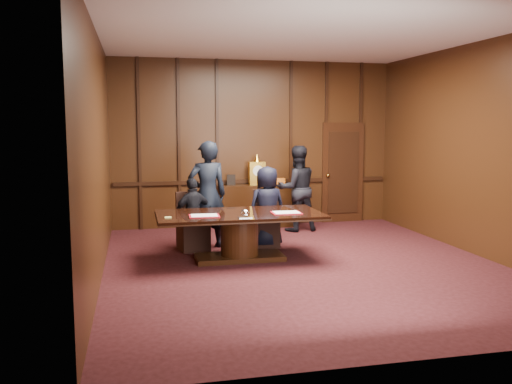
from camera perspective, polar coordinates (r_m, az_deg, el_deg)
room at (r=8.35m, az=5.29°, el=4.13°), size 7.00×7.04×3.50m
sideboard at (r=11.46m, az=0.10°, el=-1.27°), size 1.60×0.45×1.54m
conference_table at (r=8.65m, az=-1.75°, el=-3.85°), size 2.62×1.32×0.76m
folder_left at (r=8.32m, az=-5.47°, el=-2.51°), size 0.48×0.36×0.02m
folder_right at (r=8.59m, az=3.21°, el=-2.19°), size 0.47×0.35×0.02m
inkstand at (r=8.16m, az=-1.16°, el=-2.33°), size 0.20×0.14×0.12m
notepad at (r=8.25m, az=-9.25°, el=-2.66°), size 0.10×0.08×0.01m
chair_left at (r=9.45m, az=-6.67°, el=-4.30°), size 0.56×0.56×0.99m
chair_right at (r=9.67m, az=1.09°, el=-3.99°), size 0.57×0.57×0.99m
signatory_left at (r=9.32m, az=-6.62°, el=-2.36°), size 0.80×0.53×1.26m
signatory_right at (r=9.52m, az=1.17°, el=-1.58°), size 0.78×0.60×1.43m
witness_left at (r=9.50m, az=-5.13°, el=-0.28°), size 0.72×0.50×1.88m
witness_right at (r=11.00m, az=4.31°, el=0.37°), size 0.88×0.70×1.74m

